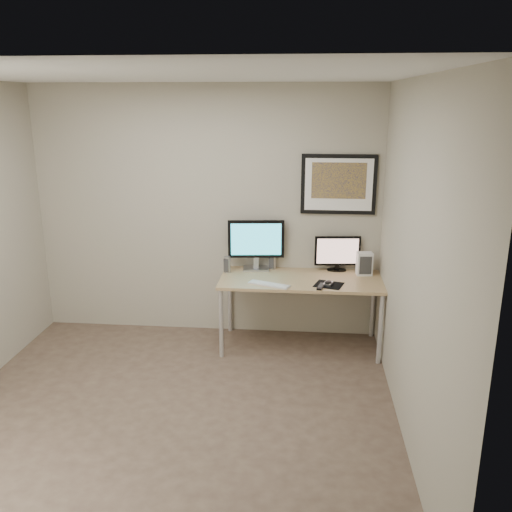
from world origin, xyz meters
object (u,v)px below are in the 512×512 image
object	(u,v)px
monitor_tv	(337,252)
desk	(301,285)
monitor_large	(256,243)
speaker_right	(273,260)
speaker_left	(227,264)
framed_art	(339,184)
fan_unit	(364,264)
keyboard	(269,284)

from	to	relation	value
monitor_tv	desk	bearing A→B (deg)	-147.86
monitor_large	speaker_right	world-z (taller)	monitor_large
desk	speaker_left	bearing A→B (deg)	170.58
framed_art	fan_unit	xyz separation A→B (m)	(0.28, -0.15, -0.78)
monitor_tv	keyboard	xyz separation A→B (m)	(-0.67, -0.51, -0.19)
keyboard	fan_unit	xyz separation A→B (m)	(0.93, 0.40, 0.11)
monitor_tv	fan_unit	size ratio (longest dim) A/B	2.02
monitor_tv	monitor_large	bearing A→B (deg)	176.79
framed_art	speaker_left	world-z (taller)	framed_art
monitor_large	monitor_tv	size ratio (longest dim) A/B	1.23
framed_art	speaker_left	size ratio (longest dim) A/B	4.46
framed_art	speaker_right	bearing A→B (deg)	-177.00
keyboard	monitor_tv	bearing A→B (deg)	58.95
desk	keyboard	world-z (taller)	keyboard
speaker_left	framed_art	bearing A→B (deg)	22.42
framed_art	monitor_large	world-z (taller)	framed_art
speaker_right	keyboard	xyz separation A→B (m)	(-0.00, -0.52, -0.08)
fan_unit	speaker_left	bearing A→B (deg)	175.42
keyboard	framed_art	bearing A→B (deg)	62.04
monitor_large	monitor_tv	bearing A→B (deg)	-3.37
monitor_large	keyboard	bearing A→B (deg)	-76.25
desk	fan_unit	world-z (taller)	fan_unit
speaker_left	fan_unit	xyz separation A→B (m)	(1.39, 0.05, 0.03)
monitor_large	speaker_left	bearing A→B (deg)	-163.11
desk	speaker_left	xyz separation A→B (m)	(-0.76, 0.13, 0.15)
monitor_large	keyboard	distance (m)	0.58
keyboard	fan_unit	bearing A→B (deg)	44.84
speaker_left	fan_unit	world-z (taller)	fan_unit
desk	speaker_right	bearing A→B (deg)	135.38
monitor_tv	speaker_left	distance (m)	1.14
speaker_right	framed_art	bearing A→B (deg)	20.41
monitor_large	fan_unit	bearing A→B (deg)	-9.57
desk	framed_art	distance (m)	1.07
monitor_large	keyboard	size ratio (longest dim) A/B	1.40
speaker_right	monitor_tv	bearing A→B (deg)	16.29
speaker_right	fan_unit	size ratio (longest dim) A/B	0.77
framed_art	fan_unit	size ratio (longest dim) A/B	3.23
speaker_right	desk	bearing A→B (deg)	-27.21
monitor_tv	speaker_right	bearing A→B (deg)	173.03
framed_art	keyboard	size ratio (longest dim) A/B	1.82
monitor_tv	speaker_left	world-z (taller)	monitor_tv
speaker_right	keyboard	world-z (taller)	speaker_right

